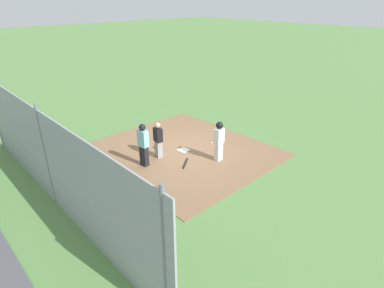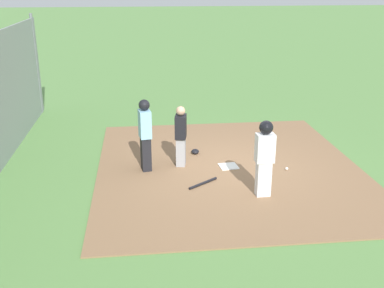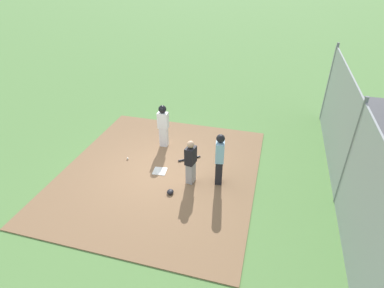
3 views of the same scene
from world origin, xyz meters
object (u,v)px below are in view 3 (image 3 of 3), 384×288
Objects in this scene: catcher at (191,162)px; catcher_mask at (170,192)px; runner at (163,123)px; baseball at (128,159)px; umpire at (220,158)px; home_plate at (160,171)px; baseball_bat at (189,159)px.

catcher reaches higher than catcher_mask.
runner reaches higher than catcher.
umpire is at bearing -97.09° from baseball.
baseball_bat is at bearing -38.55° from home_plate.
baseball_bat is at bearing -74.48° from baseball.
runner reaches higher than baseball.
catcher reaches higher than baseball_bat.
umpire is 2.97m from runner.
catcher_mask is at bearing 21.31° from runner.
home_plate is 1.23m from baseball_bat.
catcher is at bearing 37.85° from runner.
umpire is 1.05× the size of runner.
baseball is (0.42, 3.39, -0.89)m from umpire.
umpire reaches higher than catcher.
catcher is 2.70m from baseball.
baseball_bat is (0.96, -0.77, 0.02)m from home_plate.
runner reaches higher than home_plate.
catcher is 0.90m from umpire.
baseball is at bearing -16.48° from umpire.
baseball_bat is 2.21m from baseball.
home_plate is at bearing -10.76° from umpire.
baseball is at bearing 56.74° from catcher_mask.
home_plate is at bearing 35.77° from catcher_mask.
home_plate is 1.22m from catcher_mask.
baseball is (0.37, 1.36, 0.03)m from home_plate.
umpire is at bearing 104.66° from baseball_bat.
catcher_mask reaches higher than baseball.
home_plate is at bearing -1.80° from catcher.
runner is (1.89, 1.58, 0.18)m from catcher.
catcher is at bearing 3.77° from umpire.
catcher is at bearing -102.22° from home_plate.
catcher_mask is at bearing 69.29° from catcher.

